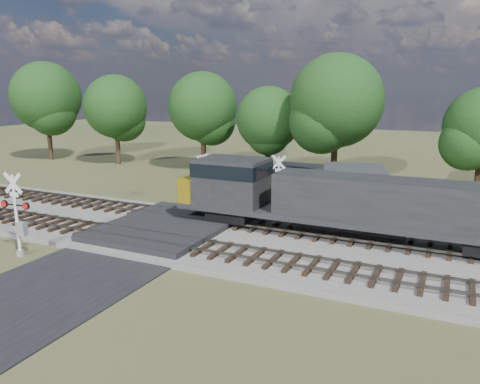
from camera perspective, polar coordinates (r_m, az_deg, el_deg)
The scene contains 10 objects.
ground at distance 29.16m, azimuth -9.32°, elevation -5.16°, with size 160.00×160.00×0.00m, color #3C4625.
ballast_bed at distance 25.56m, azimuth 10.38°, elevation -7.43°, with size 140.00×10.00×0.30m, color gray.
road at distance 29.14m, azimuth -9.33°, elevation -5.08°, with size 7.00×60.00×0.08m, color black.
crossing_panel at distance 29.46m, azimuth -8.80°, elevation -4.31°, with size 7.00×9.00×0.62m, color #262628.
track_near at distance 25.81m, azimuth -6.09°, elevation -6.46°, with size 140.00×2.60×0.33m.
track_far at distance 29.99m, azimuth -1.16°, elevation -3.65°, with size 140.00×2.60×0.33m.
crossing_signal_near at distance 27.29m, azimuth -25.39°, elevation -3.33°, with size 1.84×0.41×4.56m.
crossing_signal_far at distance 33.53m, azimuth 4.55°, elevation 0.40°, with size 1.68×0.42×4.18m.
equipment_shed at distance 35.95m, azimuth 13.66°, elevation 0.59°, with size 5.44×5.44×3.05m.
treeline at distance 43.74m, azimuth 12.44°, elevation 9.99°, with size 78.85×11.72×11.88m.
Camera 1 is at (15.85, -22.81, 8.84)m, focal length 35.00 mm.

